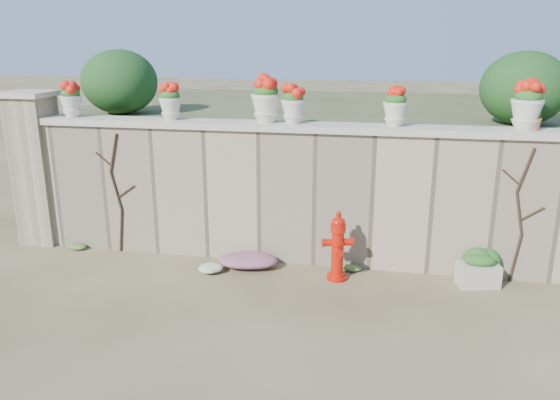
% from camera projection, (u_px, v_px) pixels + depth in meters
% --- Properties ---
extents(ground, '(80.00, 80.00, 0.00)m').
position_uv_depth(ground, '(263.00, 313.00, 6.77)').
color(ground, brown).
rests_on(ground, ground).
extents(stone_wall, '(8.00, 0.40, 2.00)m').
position_uv_depth(stone_wall, '(289.00, 196.00, 8.18)').
color(stone_wall, '#9C8868').
rests_on(stone_wall, ground).
extents(wall_cap, '(8.10, 0.52, 0.10)m').
position_uv_depth(wall_cap, '(289.00, 127.00, 7.88)').
color(wall_cap, beige).
rests_on(wall_cap, stone_wall).
extents(gate_pillar, '(0.72, 0.72, 2.48)m').
position_uv_depth(gate_pillar, '(38.00, 168.00, 8.87)').
color(gate_pillar, '#9C8868').
rests_on(gate_pillar, ground).
extents(raised_fill, '(9.00, 6.00, 2.00)m').
position_uv_depth(raised_fill, '(316.00, 154.00, 11.19)').
color(raised_fill, '#384C23').
rests_on(raised_fill, ground).
extents(back_shrub_left, '(1.30, 1.30, 1.10)m').
position_uv_depth(back_shrub_left, '(120.00, 82.00, 9.45)').
color(back_shrub_left, '#143814').
rests_on(back_shrub_left, raised_fill).
extents(back_shrub_right, '(1.30, 1.30, 1.10)m').
position_uv_depth(back_shrub_right, '(524.00, 88.00, 8.24)').
color(back_shrub_right, '#143814').
rests_on(back_shrub_right, raised_fill).
extents(vine_left, '(0.60, 0.04, 1.91)m').
position_uv_depth(vine_left, '(117.00, 192.00, 8.46)').
color(vine_left, black).
rests_on(vine_left, ground).
extents(vine_right, '(0.60, 0.04, 1.91)m').
position_uv_depth(vine_right, '(520.00, 214.00, 7.38)').
color(vine_right, black).
rests_on(vine_right, ground).
extents(fire_hydrant, '(0.44, 0.31, 1.00)m').
position_uv_depth(fire_hydrant, '(338.00, 246.00, 7.58)').
color(fire_hydrant, red).
rests_on(fire_hydrant, ground).
extents(planter_box, '(0.60, 0.43, 0.45)m').
position_uv_depth(planter_box, '(478.00, 271.00, 7.47)').
color(planter_box, beige).
rests_on(planter_box, ground).
extents(green_shrub, '(0.66, 0.59, 0.62)m').
position_uv_depth(green_shrub, '(483.00, 259.00, 7.62)').
color(green_shrub, '#1E5119').
rests_on(green_shrub, ground).
extents(magenta_clump, '(0.99, 0.66, 0.26)m').
position_uv_depth(magenta_clump, '(249.00, 259.00, 8.10)').
color(magenta_clump, '#B4248B').
rests_on(magenta_clump, ground).
extents(white_flowers, '(0.49, 0.39, 0.18)m').
position_uv_depth(white_flowers, '(210.00, 268.00, 7.89)').
color(white_flowers, white).
rests_on(white_flowers, ground).
extents(urn_pot_0, '(0.33, 0.33, 0.52)m').
position_uv_depth(urn_pot_0, '(71.00, 100.00, 8.42)').
color(urn_pot_0, beige).
rests_on(urn_pot_0, wall_cap).
extents(urn_pot_1, '(0.33, 0.33, 0.52)m').
position_uv_depth(urn_pot_1, '(170.00, 102.00, 8.12)').
color(urn_pot_1, beige).
rests_on(urn_pot_1, wall_cap).
extents(urn_pot_2, '(0.42, 0.42, 0.65)m').
position_uv_depth(urn_pot_2, '(266.00, 100.00, 7.84)').
color(urn_pot_2, beige).
rests_on(urn_pot_2, wall_cap).
extents(urn_pot_3, '(0.34, 0.34, 0.54)m').
position_uv_depth(urn_pot_3, '(293.00, 105.00, 7.78)').
color(urn_pot_3, beige).
rests_on(urn_pot_3, wall_cap).
extents(urn_pot_4, '(0.34, 0.34, 0.53)m').
position_uv_depth(urn_pot_4, '(395.00, 107.00, 7.52)').
color(urn_pot_4, beige).
rests_on(urn_pot_4, wall_cap).
extents(urn_pot_5, '(0.41, 0.41, 0.65)m').
position_uv_depth(urn_pot_5, '(527.00, 106.00, 7.19)').
color(urn_pot_5, beige).
rests_on(urn_pot_5, wall_cap).
extents(terracotta_pot, '(0.22, 0.22, 0.26)m').
position_uv_depth(terracotta_pot, '(533.00, 121.00, 7.23)').
color(terracotta_pot, '#BD6639').
rests_on(terracotta_pot, wall_cap).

